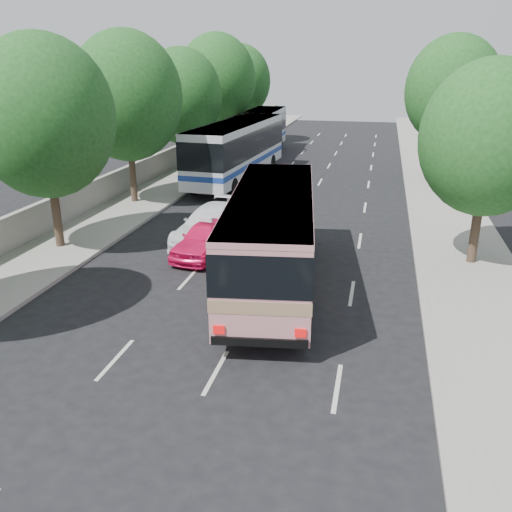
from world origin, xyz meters
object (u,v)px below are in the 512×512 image
(white_pickup, at_px, (212,225))
(tour_coach_front, at_px, (237,146))
(pink_bus, at_px, (272,230))
(pink_taxi, at_px, (207,238))
(tour_coach_rear, at_px, (259,130))

(white_pickup, bearing_deg, tour_coach_front, 106.95)
(pink_bus, height_order, white_pickup, pink_bus)
(pink_bus, bearing_deg, white_pickup, 121.50)
(white_pickup, relative_size, tour_coach_front, 0.41)
(pink_taxi, bearing_deg, pink_bus, -30.87)
(pink_taxi, distance_m, tour_coach_rear, 24.53)
(tour_coach_front, xyz_separation_m, tour_coach_rear, (-0.72, 9.75, -0.13))
(tour_coach_rear, bearing_deg, white_pickup, -83.69)
(pink_bus, xyz_separation_m, tour_coach_front, (-5.80, 17.17, 0.17))
(pink_bus, height_order, tour_coach_front, tour_coach_front)
(pink_bus, xyz_separation_m, pink_taxi, (-3.30, 2.65, -1.42))
(pink_bus, relative_size, tour_coach_front, 0.85)
(white_pickup, bearing_deg, pink_bus, -43.30)
(white_pickup, xyz_separation_m, tour_coach_front, (-2.16, 12.73, 1.54))
(pink_bus, relative_size, white_pickup, 2.05)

